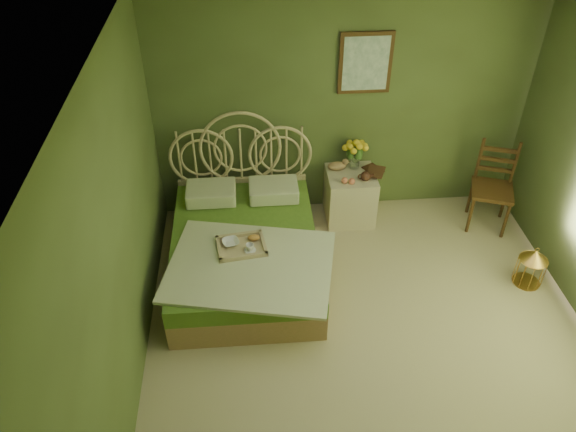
{
  "coord_description": "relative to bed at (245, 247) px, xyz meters",
  "views": [
    {
      "loc": [
        -1.01,
        -3.06,
        3.99
      ],
      "look_at": [
        -0.68,
        1.0,
        0.82
      ],
      "focal_mm": 35.0,
      "sensor_mm": 36.0,
      "label": 1
    }
  ],
  "objects": [
    {
      "name": "floor",
      "position": [
        1.1,
        -1.2,
        -0.29
      ],
      "size": [
        4.5,
        4.5,
        0.0
      ],
      "primitive_type": "plane",
      "color": "tan",
      "rests_on": "ground"
    },
    {
      "name": "ceiling",
      "position": [
        1.1,
        -1.2,
        2.31
      ],
      "size": [
        4.5,
        4.5,
        0.0
      ],
      "primitive_type": "plane",
      "rotation": [
        3.14,
        0.0,
        0.0
      ],
      "color": "silver",
      "rests_on": "wall_back"
    },
    {
      "name": "wall_back",
      "position": [
        1.1,
        1.05,
        1.01
      ],
      "size": [
        4.0,
        0.0,
        4.0
      ],
      "primitive_type": "plane",
      "rotation": [
        1.57,
        0.0,
        0.0
      ],
      "color": "#566B38",
      "rests_on": "floor"
    },
    {
      "name": "wall_left",
      "position": [
        -0.9,
        -1.2,
        1.01
      ],
      "size": [
        0.0,
        4.5,
        4.5
      ],
      "primitive_type": "plane",
      "rotation": [
        1.57,
        0.0,
        1.57
      ],
      "color": "#566B38",
      "rests_on": "floor"
    },
    {
      "name": "wall_art",
      "position": [
        1.3,
        1.03,
        1.46
      ],
      "size": [
        0.54,
        0.04,
        0.64
      ],
      "color": "#36210E",
      "rests_on": "wall_back"
    },
    {
      "name": "bed",
      "position": [
        0.0,
        0.0,
        0.0
      ],
      "size": [
        1.68,
        2.13,
        1.32
      ],
      "color": "tan",
      "rests_on": "floor"
    },
    {
      "name": "nightstand",
      "position": [
        1.2,
        0.8,
        0.07
      ],
      "size": [
        0.53,
        0.53,
        1.01
      ],
      "color": "beige",
      "rests_on": "floor"
    },
    {
      "name": "chair",
      "position": [
        2.71,
        0.61,
        0.25
      ],
      "size": [
        0.55,
        0.55,
        0.98
      ],
      "rotation": [
        0.0,
        0.0,
        -0.33
      ],
      "color": "#36210E",
      "rests_on": "floor"
    },
    {
      "name": "birdcage",
      "position": [
        2.8,
        -0.42,
        -0.09
      ],
      "size": [
        0.27,
        0.27,
        0.41
      ],
      "rotation": [
        0.0,
        0.0,
        -0.03
      ],
      "color": "gold",
      "rests_on": "floor"
    },
    {
      "name": "book_lower",
      "position": [
        1.38,
        0.8,
        0.3
      ],
      "size": [
        0.25,
        0.27,
        0.02
      ],
      "primitive_type": "imported",
      "rotation": [
        0.0,
        0.0,
        0.51
      ],
      "color": "#381E0F",
      "rests_on": "nightstand"
    },
    {
      "name": "book_upper",
      "position": [
        1.38,
        0.8,
        0.32
      ],
      "size": [
        0.26,
        0.29,
        0.02
      ],
      "primitive_type": "imported",
      "rotation": [
        0.0,
        0.0,
        -0.41
      ],
      "color": "#472819",
      "rests_on": "nightstand"
    },
    {
      "name": "cereal_bowl",
      "position": [
        -0.13,
        -0.19,
        0.24
      ],
      "size": [
        0.2,
        0.2,
        0.04
      ],
      "primitive_type": "imported",
      "rotation": [
        0.0,
        0.0,
        0.27
      ],
      "color": "white",
      "rests_on": "bed"
    },
    {
      "name": "coffee_cup",
      "position": [
        0.05,
        -0.3,
        0.26
      ],
      "size": [
        0.09,
        0.09,
        0.07
      ],
      "primitive_type": "imported",
      "rotation": [
        0.0,
        0.0,
        0.08
      ],
      "color": "white",
      "rests_on": "bed"
    }
  ]
}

